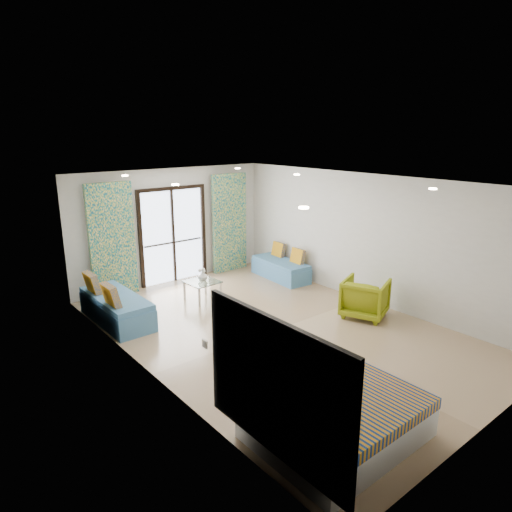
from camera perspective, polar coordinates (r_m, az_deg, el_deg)
floor at (r=8.49m, az=2.58°, el=-9.21°), size 5.00×7.50×0.01m
ceiling at (r=7.76m, az=2.83°, el=9.22°), size 5.00×7.50×0.01m
wall_back at (r=11.02m, az=-10.45°, el=3.74°), size 5.00×0.01×2.70m
wall_front at (r=5.95m, az=27.81°, el=-8.05°), size 5.00×0.01×2.70m
wall_left at (r=6.69m, az=-13.51°, el=-4.11°), size 0.01×7.50×2.70m
wall_right at (r=9.82m, az=13.65°, el=2.13°), size 0.01×7.50×2.70m
balcony_door at (r=11.01m, az=-10.35°, el=3.24°), size 1.76×0.08×2.28m
balcony_rail at (r=11.09m, az=-10.30°, el=1.70°), size 1.52×0.03×0.04m
curtain_left at (r=10.24m, az=-17.52°, el=1.80°), size 1.00×0.10×2.50m
curtain_right at (r=11.70m, az=-3.33°, el=4.15°), size 1.00×0.10×2.50m
downlight_a at (r=5.37m, az=5.99°, el=6.03°), size 0.12×0.12×0.02m
downlight_b at (r=7.60m, az=21.23°, el=7.84°), size 0.12×0.12×0.02m
downlight_c at (r=7.76m, az=-10.06°, el=8.78°), size 0.12×0.12×0.02m
downlight_d at (r=9.44m, az=5.12°, el=10.11°), size 0.12×0.12×0.02m
downlight_e at (r=9.55m, az=-16.06°, el=9.64°), size 0.12×0.12×0.02m
downlight_f at (r=10.96m, az=-2.31°, el=10.89°), size 0.12×0.12×0.02m
headboard at (r=4.77m, az=2.24°, el=-16.09°), size 0.06×2.10×1.50m
switch_plate at (r=5.64m, az=-6.42°, el=-10.87°), size 0.02×0.10×0.10m
bed at (r=5.79m, az=9.92°, el=-19.20°), size 1.89×1.55×0.65m
daybed_left at (r=9.12m, az=-17.13°, el=-6.14°), size 0.76×1.89×0.93m
daybed_right at (r=11.27m, az=3.14°, el=-1.54°), size 0.76×1.68×0.80m
coffee_table at (r=9.84m, az=-6.74°, el=-3.42°), size 0.67×0.67×0.73m
vase at (r=9.84m, az=-6.69°, el=-2.48°), size 0.24×0.25×0.21m
armchair at (r=9.17m, az=13.49°, el=-4.89°), size 1.01×1.04×0.84m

